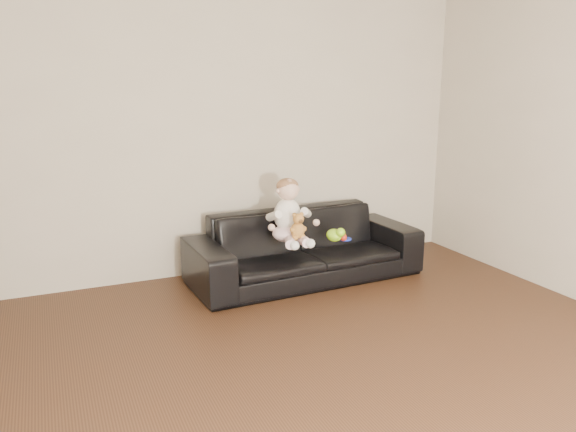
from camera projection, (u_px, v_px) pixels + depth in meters
name	position (u px, v px, depth m)	size (l,w,h in m)	color
wall_back	(204.00, 129.00, 4.84)	(5.00, 5.00, 0.00)	#BFB5A0
sofa	(305.00, 246.00, 4.91)	(2.01, 0.79, 0.59)	black
baby	(289.00, 214.00, 4.66)	(0.40, 0.48, 0.54)	#FAD3DD
teddy_bear	(298.00, 226.00, 4.53)	(0.13, 0.13, 0.22)	#B07732
toy_green	(334.00, 235.00, 4.72)	(0.13, 0.15, 0.11)	#98EB1B
toy_rattle	(343.00, 238.00, 4.73)	(0.06, 0.06, 0.06)	red
toy_blue_disc	(346.00, 239.00, 4.77)	(0.10, 0.10, 0.01)	#182DC3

